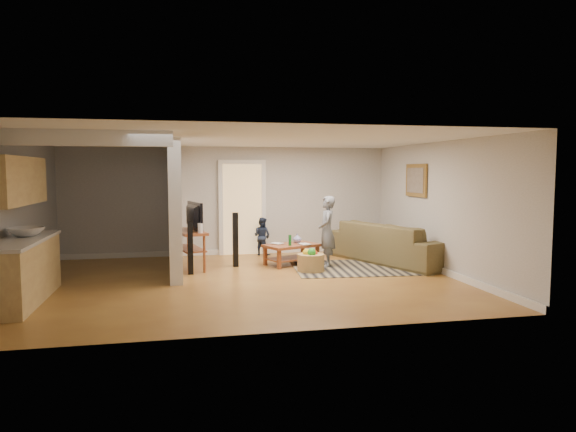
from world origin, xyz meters
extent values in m
plane|color=brown|center=(0.00, 0.00, 0.00)|extent=(7.50, 7.50, 0.00)
cube|color=#AEACA6|center=(0.00, 3.00, 1.25)|extent=(7.50, 0.04, 2.50)
cube|color=#AEACA6|center=(-3.75, 0.00, 1.25)|extent=(0.04, 6.00, 2.50)
cube|color=#AEACA6|center=(3.75, 0.00, 1.25)|extent=(0.04, 6.00, 2.50)
cube|color=white|center=(0.00, 0.00, 2.50)|extent=(7.50, 6.00, 0.04)
cube|color=#AEACA6|center=(-1.20, 1.45, 1.25)|extent=(0.15, 3.10, 2.50)
cube|color=white|center=(-1.20, -0.10, 1.25)|extent=(0.22, 0.10, 2.50)
cube|color=white|center=(0.00, 2.97, 0.06)|extent=(7.50, 0.04, 0.12)
cube|color=white|center=(3.72, 0.00, 0.06)|extent=(0.04, 6.00, 0.12)
cube|color=#D8B272|center=(0.30, 2.94, 1.05)|extent=(0.90, 0.06, 2.10)
cube|color=tan|center=(-3.43, -0.80, 0.45)|extent=(0.60, 2.20, 0.90)
cube|color=beige|center=(-3.43, -0.80, 0.92)|extent=(0.64, 2.24, 0.05)
cube|color=tan|center=(-3.45, -0.80, 1.80)|extent=(0.35, 2.00, 0.70)
imported|color=silver|center=(-3.43, -0.50, 0.94)|extent=(0.54, 0.54, 0.19)
cube|color=#312016|center=(-1.11, 0.80, 1.85)|extent=(0.03, 0.40, 0.34)
cube|color=#312016|center=(-1.11, 1.30, 1.85)|extent=(0.03, 0.40, 0.34)
cube|color=#312016|center=(-1.11, 1.80, 1.85)|extent=(0.03, 0.40, 0.34)
cube|color=olive|center=(3.71, 1.00, 1.75)|extent=(0.04, 0.90, 0.68)
cube|color=black|center=(2.33, 0.74, 0.01)|extent=(2.65, 2.04, 0.01)
imported|color=#443922|center=(3.30, 1.21, 0.00)|extent=(2.11, 3.10, 0.84)
cube|color=maroon|center=(1.13, 1.38, 0.40)|extent=(1.26, 1.02, 0.05)
cube|color=silver|center=(1.13, 1.38, 0.41)|extent=(0.78, 0.62, 0.02)
cube|color=maroon|center=(1.13, 1.38, 0.14)|extent=(1.14, 0.90, 0.03)
cube|color=maroon|center=(0.79, 0.95, 0.20)|extent=(0.08, 0.08, 0.40)
cube|color=maroon|center=(1.68, 1.33, 0.20)|extent=(0.08, 0.08, 0.40)
cube|color=maroon|center=(0.58, 1.42, 0.20)|extent=(0.08, 0.08, 0.40)
cube|color=maroon|center=(1.47, 1.80, 0.20)|extent=(0.08, 0.08, 0.40)
imported|color=navy|center=(1.30, 1.57, 0.43)|extent=(0.24, 0.24, 0.19)
cylinder|color=#155D20|center=(1.06, 1.20, 0.54)|extent=(0.06, 0.06, 0.22)
imported|color=#998C4C|center=(0.77, 1.40, 0.43)|extent=(0.29, 0.30, 0.02)
imported|color=#66594C|center=(1.29, 1.25, 0.43)|extent=(0.25, 0.30, 0.02)
cube|color=maroon|center=(-0.95, 1.38, 0.74)|extent=(0.72, 1.29, 0.05)
cube|color=maroon|center=(-0.95, 1.38, 0.41)|extent=(0.65, 1.18, 0.03)
cylinder|color=maroon|center=(-0.98, 0.83, 0.38)|extent=(0.05, 0.05, 0.75)
cylinder|color=maroon|center=(-1.22, 1.86, 0.38)|extent=(0.05, 0.05, 0.75)
cylinder|color=maroon|center=(-0.68, 0.90, 0.38)|extent=(0.05, 0.05, 0.75)
cylinder|color=maroon|center=(-0.92, 1.93, 0.38)|extent=(0.05, 0.05, 0.75)
imported|color=black|center=(-0.93, 1.39, 0.77)|extent=(0.35, 0.98, 0.56)
cylinder|color=white|center=(-0.75, 0.96, 0.86)|extent=(0.10, 0.10, 0.18)
cube|color=black|center=(-0.94, 0.79, 0.50)|extent=(0.10, 0.10, 0.99)
cube|color=black|center=(-0.03, 1.40, 0.55)|extent=(0.11, 0.11, 1.11)
cylinder|color=#A57847|center=(1.34, 0.59, 0.17)|extent=(0.52, 0.52, 0.34)
sphere|color=red|center=(1.41, 0.63, 0.34)|extent=(0.16, 0.16, 0.16)
sphere|color=yellow|center=(1.26, 0.61, 0.36)|extent=(0.16, 0.16, 0.16)
sphere|color=green|center=(1.34, 0.52, 0.39)|extent=(0.16, 0.16, 0.16)
imported|color=slate|center=(1.78, 1.00, 0.00)|extent=(0.46, 0.59, 1.44)
imported|color=#1F2A42|center=(0.72, 2.70, 0.00)|extent=(0.54, 0.53, 0.88)
camera|label=1|loc=(-1.12, -8.92, 1.94)|focal=32.00mm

